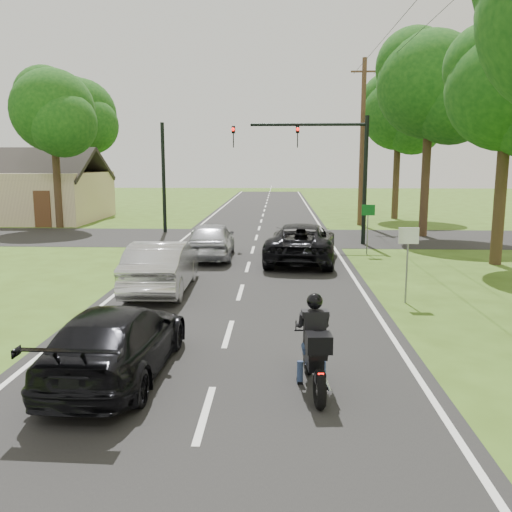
% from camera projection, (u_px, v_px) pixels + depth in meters
% --- Properties ---
extents(ground, '(140.00, 140.00, 0.00)m').
position_uv_depth(ground, '(228.00, 334.00, 12.40)').
color(ground, '#3A5417').
rests_on(ground, ground).
extents(road, '(8.00, 100.00, 0.01)m').
position_uv_depth(road, '(251.00, 258.00, 22.24)').
color(road, black).
rests_on(road, ground).
extents(cross_road, '(60.00, 7.00, 0.01)m').
position_uv_depth(cross_road, '(256.00, 238.00, 28.14)').
color(cross_road, black).
rests_on(cross_road, ground).
extents(motorcycle_rider, '(0.58, 2.02, 1.74)m').
position_uv_depth(motorcycle_rider, '(315.00, 353.00, 9.19)').
color(motorcycle_rider, black).
rests_on(motorcycle_rider, ground).
extents(dark_suv, '(3.09, 5.73, 1.53)m').
position_uv_depth(dark_suv, '(302.00, 242.00, 21.26)').
color(dark_suv, black).
rests_on(dark_suv, road).
extents(silver_sedan, '(1.73, 4.70, 1.54)m').
position_uv_depth(silver_sedan, '(162.00, 266.00, 16.38)').
color(silver_sedan, '#BCBDC2').
rests_on(silver_sedan, road).
extents(silver_suv, '(1.93, 4.48, 1.50)m').
position_uv_depth(silver_suv, '(211.00, 240.00, 22.02)').
color(silver_suv, '#ABADB4').
rests_on(silver_suv, road).
extents(dark_car_behind, '(1.97, 4.56, 1.31)m').
position_uv_depth(dark_car_behind, '(117.00, 341.00, 9.89)').
color(dark_car_behind, black).
rests_on(dark_car_behind, road).
extents(traffic_signal, '(6.38, 0.44, 6.00)m').
position_uv_depth(traffic_signal, '(326.00, 157.00, 25.33)').
color(traffic_signal, black).
rests_on(traffic_signal, ground).
extents(signal_pole_far, '(0.20, 0.20, 6.00)m').
position_uv_depth(signal_pole_far, '(164.00, 178.00, 29.81)').
color(signal_pole_far, black).
rests_on(signal_pole_far, ground).
extents(utility_pole_far, '(1.60, 0.28, 10.00)m').
position_uv_depth(utility_pole_far, '(362.00, 142.00, 32.93)').
color(utility_pole_far, brown).
rests_on(utility_pole_far, ground).
extents(sign_white, '(0.55, 0.07, 2.12)m').
position_uv_depth(sign_white, '(408.00, 247.00, 14.87)').
color(sign_white, slate).
rests_on(sign_white, ground).
extents(sign_green, '(0.55, 0.07, 2.12)m').
position_uv_depth(sign_green, '(368.00, 217.00, 22.73)').
color(sign_green, slate).
rests_on(sign_green, ground).
extents(tree_row_d, '(5.76, 5.58, 10.45)m').
position_uv_depth(tree_row_d, '(437.00, 91.00, 27.25)').
color(tree_row_d, '#332316').
rests_on(tree_row_d, ground).
extents(tree_row_e, '(5.28, 5.12, 9.61)m').
position_uv_depth(tree_row_e, '(404.00, 117.00, 36.21)').
color(tree_row_e, '#332316').
rests_on(tree_row_e, ground).
extents(tree_left_near, '(5.12, 4.96, 9.22)m').
position_uv_depth(tree_left_near, '(56.00, 115.00, 31.22)').
color(tree_left_near, '#332316').
rests_on(tree_left_near, ground).
extents(tree_left_far, '(5.76, 5.58, 10.14)m').
position_uv_depth(tree_left_far, '(83.00, 118.00, 41.02)').
color(tree_left_far, '#332316').
rests_on(tree_left_far, ground).
extents(house, '(10.20, 8.00, 4.84)m').
position_uv_depth(house, '(24.00, 194.00, 36.36)').
color(house, tan).
rests_on(house, ground).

